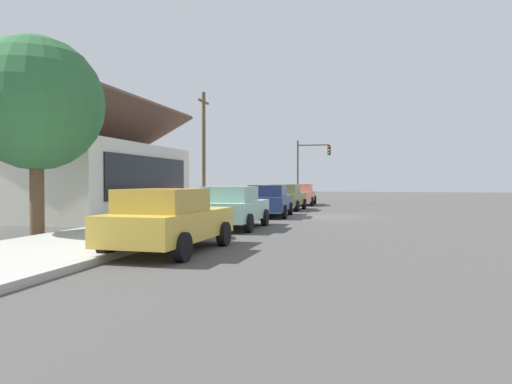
{
  "coord_description": "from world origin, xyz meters",
  "views": [
    {
      "loc": [
        -24.06,
        -2.05,
        1.77
      ],
      "look_at": [
        -2.11,
        3.06,
        1.28
      ],
      "focal_mm": 33.54,
      "sensor_mm": 36.0,
      "label": 1
    }
  ],
  "objects_px": {
    "traffic_light_main": "(310,161)",
    "utility_pole_wooden": "(204,148)",
    "car_coral": "(301,194)",
    "car_navy": "(269,200)",
    "car_mustard": "(169,220)",
    "car_seafoam": "(233,207)",
    "shade_tree": "(36,104)",
    "fire_hydrant_red": "(188,217)",
    "car_olive": "(287,197)"
  },
  "relations": [
    {
      "from": "shade_tree",
      "to": "traffic_light_main",
      "type": "xyz_separation_m",
      "value": [
        26.37,
        -5.73,
        -0.75
      ]
    },
    {
      "from": "utility_pole_wooden",
      "to": "car_mustard",
      "type": "bearing_deg",
      "value": -163.29
    },
    {
      "from": "fire_hydrant_red",
      "to": "car_coral",
      "type": "bearing_deg",
      "value": -4.27
    },
    {
      "from": "car_olive",
      "to": "car_coral",
      "type": "distance_m",
      "value": 6.45
    },
    {
      "from": "car_mustard",
      "to": "car_navy",
      "type": "bearing_deg",
      "value": 2.12
    },
    {
      "from": "car_navy",
      "to": "fire_hydrant_red",
      "type": "xyz_separation_m",
      "value": [
        -7.42,
        1.44,
        -0.32
      ]
    },
    {
      "from": "car_seafoam",
      "to": "traffic_light_main",
      "type": "distance_m",
      "value": 22.61
    },
    {
      "from": "car_coral",
      "to": "traffic_light_main",
      "type": "relative_size",
      "value": 0.9
    },
    {
      "from": "car_seafoam",
      "to": "utility_pole_wooden",
      "type": "height_order",
      "value": "utility_pole_wooden"
    },
    {
      "from": "car_olive",
      "to": "utility_pole_wooden",
      "type": "distance_m",
      "value": 6.24
    },
    {
      "from": "shade_tree",
      "to": "traffic_light_main",
      "type": "bearing_deg",
      "value": -12.26
    },
    {
      "from": "car_coral",
      "to": "traffic_light_main",
      "type": "bearing_deg",
      "value": -4.71
    },
    {
      "from": "car_mustard",
      "to": "fire_hydrant_red",
      "type": "bearing_deg",
      "value": 18.03
    },
    {
      "from": "car_olive",
      "to": "shade_tree",
      "type": "relative_size",
      "value": 0.68
    },
    {
      "from": "traffic_light_main",
      "to": "car_seafoam",
      "type": "bearing_deg",
      "value": 179.2
    },
    {
      "from": "car_mustard",
      "to": "car_navy",
      "type": "relative_size",
      "value": 0.97
    },
    {
      "from": "utility_pole_wooden",
      "to": "car_coral",
      "type": "bearing_deg",
      "value": -40.33
    },
    {
      "from": "car_navy",
      "to": "car_olive",
      "type": "xyz_separation_m",
      "value": [
        5.64,
        0.03,
        -0.0
      ]
    },
    {
      "from": "utility_pole_wooden",
      "to": "car_seafoam",
      "type": "bearing_deg",
      "value": -155.91
    },
    {
      "from": "car_seafoam",
      "to": "car_mustard",
      "type": "bearing_deg",
      "value": -179.29
    },
    {
      "from": "traffic_light_main",
      "to": "shade_tree",
      "type": "bearing_deg",
      "value": 167.74
    },
    {
      "from": "car_navy",
      "to": "car_coral",
      "type": "relative_size",
      "value": 0.99
    },
    {
      "from": "car_seafoam",
      "to": "car_olive",
      "type": "xyz_separation_m",
      "value": [
        11.94,
        -0.06,
        -0.0
      ]
    },
    {
      "from": "shade_tree",
      "to": "utility_pole_wooden",
      "type": "distance_m",
      "value": 15.88
    },
    {
      "from": "car_seafoam",
      "to": "car_coral",
      "type": "relative_size",
      "value": 0.93
    },
    {
      "from": "utility_pole_wooden",
      "to": "fire_hydrant_red",
      "type": "relative_size",
      "value": 10.56
    },
    {
      "from": "shade_tree",
      "to": "traffic_light_main",
      "type": "relative_size",
      "value": 1.23
    },
    {
      "from": "traffic_light_main",
      "to": "utility_pole_wooden",
      "type": "relative_size",
      "value": 0.69
    },
    {
      "from": "car_navy",
      "to": "traffic_light_main",
      "type": "xyz_separation_m",
      "value": [
        16.15,
        -0.22,
        2.68
      ]
    },
    {
      "from": "car_coral",
      "to": "car_navy",
      "type": "bearing_deg",
      "value": 178.03
    },
    {
      "from": "car_mustard",
      "to": "fire_hydrant_red",
      "type": "relative_size",
      "value": 6.38
    },
    {
      "from": "car_olive",
      "to": "traffic_light_main",
      "type": "relative_size",
      "value": 0.84
    },
    {
      "from": "car_seafoam",
      "to": "traffic_light_main",
      "type": "relative_size",
      "value": 0.84
    },
    {
      "from": "car_coral",
      "to": "utility_pole_wooden",
      "type": "bearing_deg",
      "value": 137.81
    },
    {
      "from": "car_mustard",
      "to": "shade_tree",
      "type": "distance_m",
      "value": 6.85
    },
    {
      "from": "traffic_light_main",
      "to": "fire_hydrant_red",
      "type": "relative_size",
      "value": 7.32
    },
    {
      "from": "car_mustard",
      "to": "utility_pole_wooden",
      "type": "height_order",
      "value": "utility_pole_wooden"
    },
    {
      "from": "car_coral",
      "to": "fire_hydrant_red",
      "type": "xyz_separation_m",
      "value": [
        -19.5,
        1.46,
        -0.32
      ]
    },
    {
      "from": "car_olive",
      "to": "car_coral",
      "type": "relative_size",
      "value": 0.93
    },
    {
      "from": "car_seafoam",
      "to": "car_olive",
      "type": "bearing_deg",
      "value": -0.38
    },
    {
      "from": "car_mustard",
      "to": "traffic_light_main",
      "type": "distance_m",
      "value": 28.71
    },
    {
      "from": "shade_tree",
      "to": "car_mustard",
      "type": "bearing_deg",
      "value": -111.92
    },
    {
      "from": "traffic_light_main",
      "to": "utility_pole_wooden",
      "type": "distance_m",
      "value": 11.93
    },
    {
      "from": "car_mustard",
      "to": "utility_pole_wooden",
      "type": "relative_size",
      "value": 0.6
    },
    {
      "from": "car_mustard",
      "to": "traffic_light_main",
      "type": "xyz_separation_m",
      "value": [
        28.59,
        -0.23,
        2.68
      ]
    },
    {
      "from": "car_mustard",
      "to": "utility_pole_wooden",
      "type": "distance_m",
      "value": 19.15
    },
    {
      "from": "traffic_light_main",
      "to": "utility_pole_wooden",
      "type": "xyz_separation_m",
      "value": [
        -10.49,
        5.66,
        0.44
      ]
    },
    {
      "from": "car_navy",
      "to": "car_seafoam",
      "type": "bearing_deg",
      "value": 175.83
    },
    {
      "from": "car_mustard",
      "to": "utility_pole_wooden",
      "type": "bearing_deg",
      "value": 18.85
    },
    {
      "from": "traffic_light_main",
      "to": "fire_hydrant_red",
      "type": "xyz_separation_m",
      "value": [
        -23.56,
        1.66,
        -2.99
      ]
    }
  ]
}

